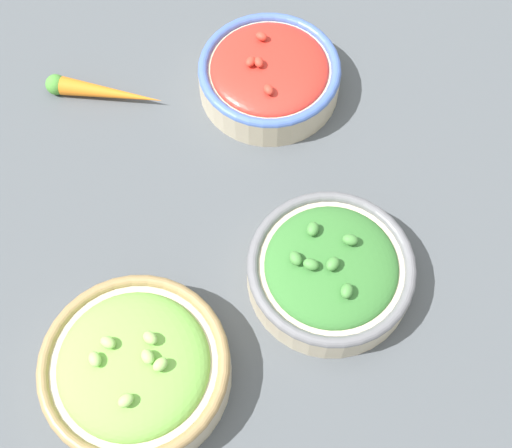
{
  "coord_description": "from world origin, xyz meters",
  "views": [
    {
      "loc": [
        0.34,
        -0.03,
        0.71
      ],
      "look_at": [
        0.0,
        0.0,
        0.03
      ],
      "focal_mm": 50.0,
      "sensor_mm": 36.0,
      "label": 1
    }
  ],
  "objects_px": {
    "bowl_cherry_tomatoes": "(269,74)",
    "loose_carrot": "(101,91)",
    "bowl_lettuce": "(135,368)",
    "bowl_broccoli": "(331,270)"
  },
  "relations": [
    {
      "from": "bowl_broccoli",
      "to": "loose_carrot",
      "type": "relative_size",
      "value": 1.22
    },
    {
      "from": "bowl_lettuce",
      "to": "bowl_cherry_tomatoes",
      "type": "bearing_deg",
      "value": 153.9
    },
    {
      "from": "bowl_broccoli",
      "to": "loose_carrot",
      "type": "distance_m",
      "value": 0.36
    },
    {
      "from": "bowl_cherry_tomatoes",
      "to": "bowl_lettuce",
      "type": "distance_m",
      "value": 0.38
    },
    {
      "from": "bowl_lettuce",
      "to": "loose_carrot",
      "type": "distance_m",
      "value": 0.35
    },
    {
      "from": "bowl_lettuce",
      "to": "loose_carrot",
      "type": "xyz_separation_m",
      "value": [
        -0.35,
        -0.04,
        -0.02
      ]
    },
    {
      "from": "bowl_cherry_tomatoes",
      "to": "loose_carrot",
      "type": "distance_m",
      "value": 0.21
    },
    {
      "from": "bowl_broccoli",
      "to": "bowl_cherry_tomatoes",
      "type": "height_order",
      "value": "same"
    },
    {
      "from": "bowl_cherry_tomatoes",
      "to": "loose_carrot",
      "type": "bearing_deg",
      "value": -92.27
    },
    {
      "from": "bowl_cherry_tomatoes",
      "to": "bowl_broccoli",
      "type": "bearing_deg",
      "value": 7.96
    }
  ]
}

